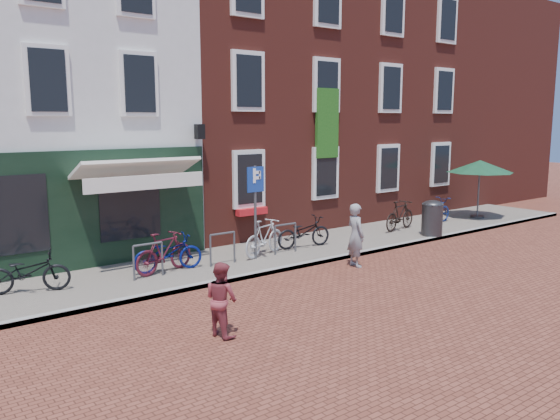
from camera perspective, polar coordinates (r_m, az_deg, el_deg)
ground at (r=14.18m, az=1.93°, el=-6.01°), size 80.00×80.00×0.00m
sidewalk at (r=15.91m, az=1.31°, el=-4.14°), size 24.00×3.00×0.10m
building_stucco at (r=18.00m, az=-25.96°, el=10.78°), size 8.00×8.00×9.00m
building_brick_mid at (r=20.62m, az=-6.18°, el=12.72°), size 6.00×8.00×10.00m
building_brick_right at (r=24.26m, az=6.33°, el=12.18°), size 6.00×8.00×10.00m
filler_right at (r=29.09m, az=15.80°, el=10.41°), size 7.00×8.00×9.00m
litter_bin at (r=18.24m, az=15.26°, el=-0.60°), size 0.65×0.65×1.19m
parking_sign at (r=14.47m, az=-2.52°, el=1.49°), size 0.50×0.07×2.45m
parasol at (r=21.87m, az=19.72°, el=4.43°), size 2.40×2.40×2.24m
woman at (r=14.36m, az=7.71°, el=-2.56°), size 0.49×0.65×1.63m
boy at (r=9.84m, az=-6.00°, el=-9.01°), size 0.60×0.71×1.31m
bicycle_0 at (r=13.00m, az=-24.31°, el=-5.78°), size 1.79×1.12×0.89m
bicycle_1 at (r=13.65m, az=-11.73°, el=-4.24°), size 1.71×0.82×0.99m
bicycle_2 at (r=13.77m, az=-11.35°, el=-4.32°), size 1.76×0.83×0.89m
bicycle_3 at (r=15.03m, az=-1.59°, el=-2.81°), size 1.71×0.94×0.99m
bicycle_4 at (r=15.98m, az=2.42°, el=-2.27°), size 1.76×0.84×0.89m
bicycle_5 at (r=18.87m, az=12.12°, el=-0.54°), size 1.70×0.73×0.99m
bicycle_6 at (r=20.39m, az=15.61°, el=-0.09°), size 1.75×0.79×0.89m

